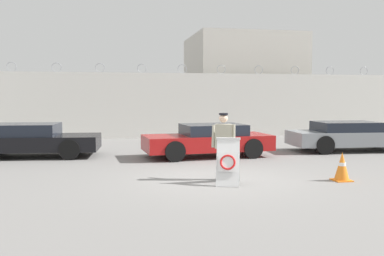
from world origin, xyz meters
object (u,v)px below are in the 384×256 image
at_px(traffic_cone_near, 342,166).
at_px(parked_car_rear_sedan, 208,140).
at_px(parked_car_front_coupe, 31,140).
at_px(parked_car_far_side, 350,136).
at_px(barricade_sign, 228,161).
at_px(security_guard, 223,143).

distance_m(traffic_cone_near, parked_car_rear_sedan, 5.39).
xyz_separation_m(traffic_cone_near, parked_car_front_coupe, (-8.51, 5.98, 0.24)).
xyz_separation_m(traffic_cone_near, parked_car_rear_sedan, (-2.34, 4.85, 0.23)).
relative_size(parked_car_front_coupe, parked_car_far_side, 0.97).
bearing_deg(barricade_sign, parked_car_far_side, 57.32).
bearing_deg(parked_car_rear_sedan, parked_car_far_side, 179.72).
xyz_separation_m(parked_car_rear_sedan, parked_car_far_side, (5.79, 0.45, 0.00)).
bearing_deg(traffic_cone_near, parked_car_front_coupe, 144.91).
relative_size(traffic_cone_near, parked_car_far_side, 0.15).
height_order(parked_car_rear_sedan, parked_car_far_side, parked_car_rear_sedan).
bearing_deg(traffic_cone_near, parked_car_rear_sedan, 115.81).
xyz_separation_m(barricade_sign, security_guard, (0.03, 0.56, 0.39)).
height_order(security_guard, traffic_cone_near, security_guard).
relative_size(barricade_sign, traffic_cone_near, 1.55).
relative_size(security_guard, traffic_cone_near, 2.33).
distance_m(security_guard, parked_car_rear_sedan, 4.16).
bearing_deg(barricade_sign, parked_car_rear_sedan, 101.26).
distance_m(parked_car_rear_sedan, parked_car_far_side, 5.81).
bearing_deg(traffic_cone_near, security_guard, 165.81).
height_order(parked_car_front_coupe, parked_car_rear_sedan, parked_car_front_coupe).
bearing_deg(parked_car_front_coupe, traffic_cone_near, -30.18).
distance_m(barricade_sign, parked_car_rear_sedan, 4.71).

